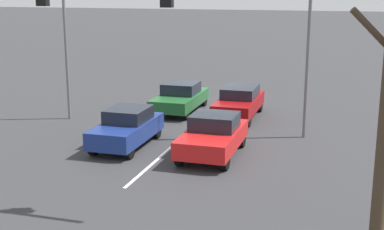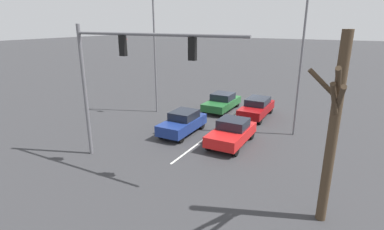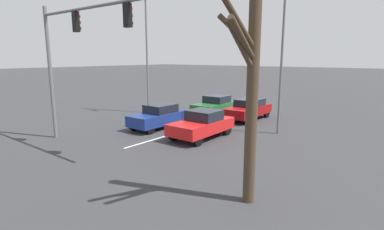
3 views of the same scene
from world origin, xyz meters
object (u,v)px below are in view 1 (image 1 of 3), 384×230
object	(u,v)px
traffic_signal_gantry	(36,24)
street_lamp_left_shoulder	(304,15)
car_darkgreen_midlane_second	(180,97)
car_navy_midlane_front	(127,127)
car_red_leftlane_front	(213,135)
street_lamp_right_shoulder	(67,8)
car_maroon_leftlane_second	(239,102)

from	to	relation	value
traffic_signal_gantry	street_lamp_left_shoulder	xyz separation A→B (m)	(-6.88, -8.65, -0.08)
car_darkgreen_midlane_second	street_lamp_left_shoulder	world-z (taller)	street_lamp_left_shoulder
traffic_signal_gantry	car_navy_midlane_front	bearing A→B (deg)	-94.36
car_red_leftlane_front	street_lamp_right_shoulder	xyz separation A→B (m)	(7.91, -3.59, 4.47)
car_navy_midlane_front	street_lamp_left_shoulder	xyz separation A→B (m)	(-6.47, -3.31, 4.33)
car_red_leftlane_front	car_darkgreen_midlane_second	xyz separation A→B (m)	(3.45, -6.63, -0.05)
car_red_leftlane_front	street_lamp_left_shoulder	bearing A→B (deg)	-129.22
car_maroon_leftlane_second	street_lamp_right_shoulder	xyz separation A→B (m)	(7.63, 2.58, 4.46)
car_maroon_leftlane_second	car_navy_midlane_front	bearing A→B (deg)	60.96
street_lamp_right_shoulder	street_lamp_left_shoulder	xyz separation A→B (m)	(-10.78, 0.08, -0.16)
car_red_leftlane_front	street_lamp_left_shoulder	xyz separation A→B (m)	(-2.87, -3.51, 4.31)
car_navy_midlane_front	car_maroon_leftlane_second	world-z (taller)	car_navy_midlane_front
car_darkgreen_midlane_second	car_maroon_leftlane_second	size ratio (longest dim) A/B	0.98
traffic_signal_gantry	car_red_leftlane_front	bearing A→B (deg)	-127.97
car_navy_midlane_front	car_red_leftlane_front	size ratio (longest dim) A/B	0.98
car_darkgreen_midlane_second	street_lamp_right_shoulder	world-z (taller)	street_lamp_right_shoulder
car_navy_midlane_front	street_lamp_left_shoulder	size ratio (longest dim) A/B	0.45
car_darkgreen_midlane_second	traffic_signal_gantry	bearing A→B (deg)	87.28
car_maroon_leftlane_second	traffic_signal_gantry	world-z (taller)	traffic_signal_gantry
car_darkgreen_midlane_second	street_lamp_right_shoulder	xyz separation A→B (m)	(4.46, 3.04, 4.52)
street_lamp_right_shoulder	car_maroon_leftlane_second	bearing A→B (deg)	-161.28
traffic_signal_gantry	street_lamp_right_shoulder	distance (m)	9.56
car_red_leftlane_front	car_darkgreen_midlane_second	distance (m)	7.48
car_red_leftlane_front	street_lamp_right_shoulder	distance (m)	9.77
car_navy_midlane_front	car_darkgreen_midlane_second	world-z (taller)	car_navy_midlane_front
car_navy_midlane_front	car_maroon_leftlane_second	bearing A→B (deg)	-119.04
car_navy_midlane_front	car_red_leftlane_front	distance (m)	3.61
street_lamp_left_shoulder	car_darkgreen_midlane_second	bearing A→B (deg)	-26.29
car_darkgreen_midlane_second	traffic_signal_gantry	xyz separation A→B (m)	(0.56, 11.77, 4.44)
traffic_signal_gantry	car_maroon_leftlane_second	bearing A→B (deg)	-108.23
traffic_signal_gantry	street_lamp_left_shoulder	size ratio (longest dim) A/B	1.03
traffic_signal_gantry	street_lamp_left_shoulder	bearing A→B (deg)	-128.48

